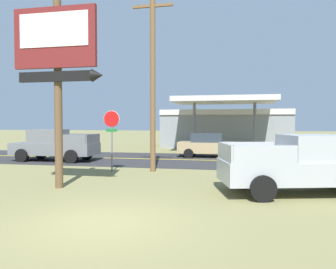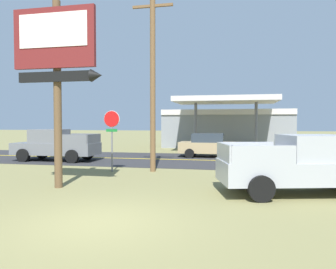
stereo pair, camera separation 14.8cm
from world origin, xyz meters
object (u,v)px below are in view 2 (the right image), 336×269
Objects in this scene: gas_station at (227,127)px; car_tan_near_lane at (209,145)px; stop_sign at (112,130)px; pickup_grey_on_road at (55,145)px; motel_sign at (57,58)px; utility_pole at (153,69)px; pickup_silver_parked_on_lawn at (301,165)px.

car_tan_near_lane is (-0.95, -9.82, -1.11)m from gas_station.
gas_station is at bearing 73.59° from stop_sign.
gas_station reaches higher than stop_sign.
stop_sign reaches higher than car_tan_near_lane.
car_tan_near_lane is at bearing 60.94° from stop_sign.
car_tan_near_lane is (9.26, 4.00, -0.13)m from pickup_grey_on_road.
motel_sign is 9.71m from pickup_grey_on_road.
gas_station is (5.09, 17.28, -0.08)m from stop_sign.
utility_pole is 8.18m from pickup_silver_parked_on_lawn.
motel_sign is 0.56× the size of gas_station.
stop_sign is at bearing -34.03° from pickup_grey_on_road.
car_tan_near_lane is (-3.83, 10.84, -0.13)m from pickup_silver_parked_on_lawn.
pickup_silver_parked_on_lawn and pickup_grey_on_road have the same top height.
pickup_grey_on_road is at bearing 152.43° from pickup_silver_parked_on_lawn.
stop_sign is 6.27m from pickup_grey_on_road.
pickup_silver_parked_on_lawn is 1.31× the size of car_tan_near_lane.
utility_pole is 0.77× the size of gas_station.
stop_sign reaches higher than pickup_grey_on_road.
gas_station is 2.31× the size of pickup_grey_on_road.
car_tan_near_lane is at bearing 72.61° from utility_pole.
pickup_grey_on_road reaches higher than car_tan_near_lane.
pickup_silver_parked_on_lawn is at bearing -27.57° from pickup_grey_on_road.
utility_pole reaches higher than gas_station.
stop_sign is 18.02m from gas_station.
motel_sign is 22.31m from gas_station.
gas_station reaches higher than car_tan_near_lane.
stop_sign is 0.70× the size of car_tan_near_lane.
stop_sign is at bearing 84.66° from motel_sign.
utility_pole is 8.45m from car_tan_near_lane.
pickup_grey_on_road is 1.24× the size of car_tan_near_lane.
pickup_silver_parked_on_lawn is at bearing 5.43° from motel_sign.
motel_sign reaches higher than pickup_grey_on_road.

